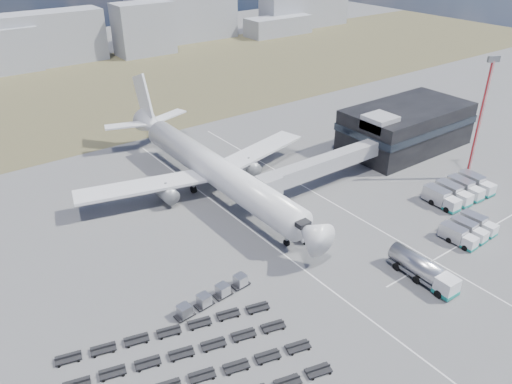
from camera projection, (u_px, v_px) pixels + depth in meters
ground at (324, 272)px, 76.26m from camera, size 420.00×420.00×0.00m
grass_strip at (79, 94)px, 153.93m from camera, size 420.00×90.00×0.01m
lane_markings at (354, 242)px, 83.45m from camera, size 47.12×110.00×0.01m
terminal at (405, 126)px, 115.47m from camera, size 30.40×16.40×11.00m
jet_bridge at (313, 168)px, 96.51m from camera, size 30.30×3.80×7.05m
airliner at (211, 167)px, 96.58m from camera, size 51.59×64.53×17.62m
skyline at (44, 38)px, 178.59m from camera, size 304.34×26.66×25.53m
fuel_tanker at (423, 270)px, 73.91m from camera, size 3.22×11.38×3.65m
pushback_tug at (308, 237)px, 83.58m from camera, size 3.52×2.47×1.45m
catering_truck at (241, 169)px, 104.21m from camera, size 4.98×7.32×3.11m
service_trucks_near at (469, 230)px, 84.24m from camera, size 8.56×6.60×2.54m
service_trucks_far at (459, 191)px, 95.90m from camera, size 13.48×7.86×2.92m
uld_row at (213, 295)px, 70.10m from camera, size 12.59×2.67×1.73m
baggage_dollies at (186, 383)px, 57.63m from camera, size 34.94×26.27×0.75m
floodlight_mast at (480, 121)px, 97.89m from camera, size 2.38×1.96×25.34m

